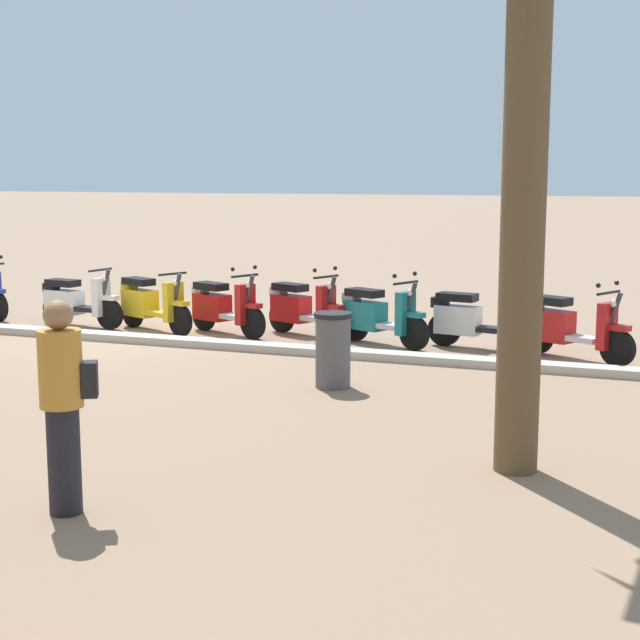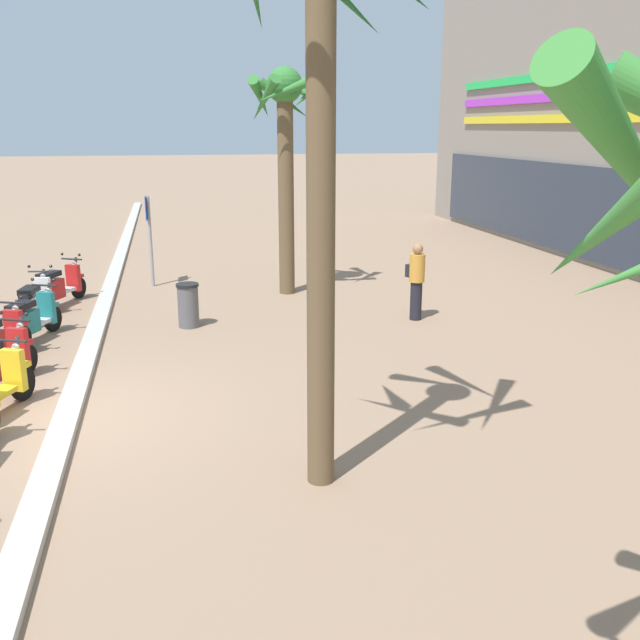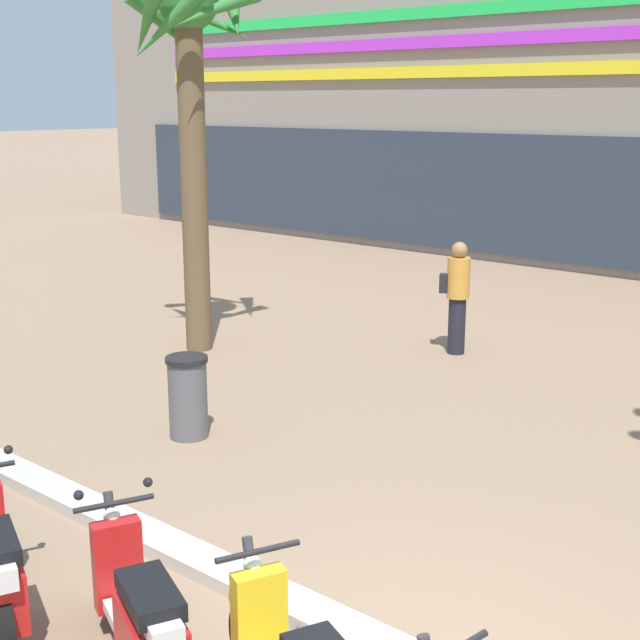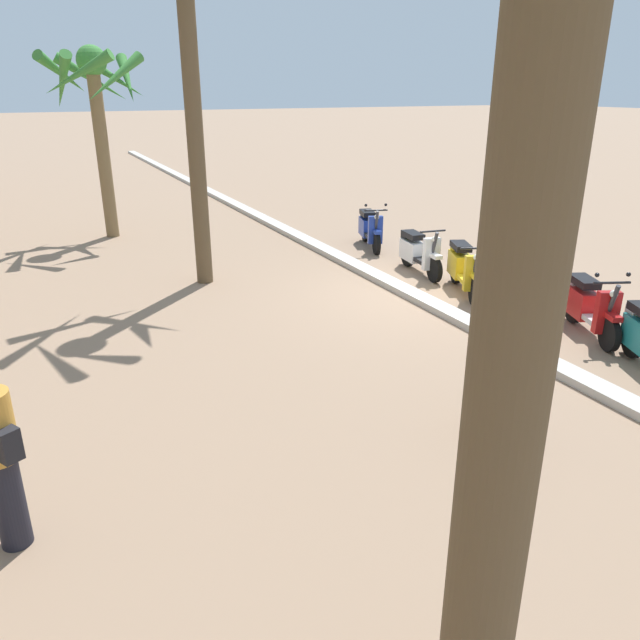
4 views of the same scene
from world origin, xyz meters
The scene contains 12 objects.
ground_plane centered at (0.00, 0.00, 0.00)m, with size 200.00×200.00×0.00m, color #93755B.
curb_strip centered at (0.00, 0.15, 0.06)m, with size 60.00×0.36×0.12m, color #BCB7AD.
scooter_red_far_back centered at (-7.12, -0.91, 0.47)m, with size 1.69×0.97×1.17m.
scooter_white_mid_centre centered at (-5.70, -1.20, 0.46)m, with size 1.73×0.62×1.17m.
scooter_teal_last_in_row centered at (-4.21, -1.03, 0.46)m, with size 1.63×0.88×1.17m.
scooter_red_tail_end centered at (-2.79, -1.38, 0.46)m, with size 1.63×0.86×1.17m.
scooter_red_mid_front centered at (-1.47, -1.08, 0.45)m, with size 1.66×0.88×1.17m.
scooter_yellow_mid_rear centered at (-0.16, -0.95, 0.47)m, with size 1.75×0.92×1.04m.
scooter_white_lead_nearest centered at (1.30, -0.90, 0.44)m, with size 1.78×0.61×1.04m.
palm_tree_by_mall_entrance centered at (-7.28, 4.67, 4.08)m, with size 2.04×2.03×5.55m.
pedestrian_strolling_near_curb centered at (-4.14, 7.03, 0.91)m, with size 0.45×0.38×1.71m.
litter_bin centered at (-4.59, 2.08, 0.48)m, with size 0.48×0.48×0.95m.
Camera 1 is at (-8.59, 13.12, 2.68)m, focal length 53.60 mm.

